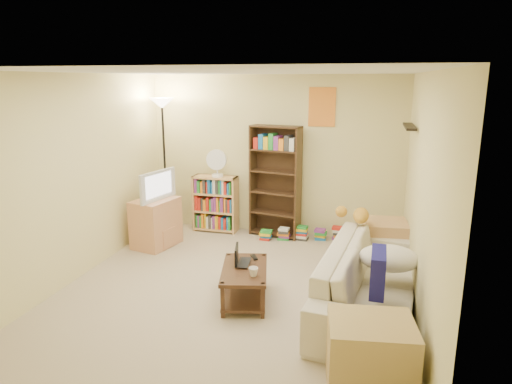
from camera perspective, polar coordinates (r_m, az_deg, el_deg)
room at (r=5.01m, az=-2.96°, el=4.71°), size 4.50×4.54×2.52m
sofa at (r=5.11m, az=14.14°, el=-10.53°), size 2.56×1.47×0.69m
navy_pillow at (r=4.52m, az=14.98°, el=-9.62°), size 0.14×0.45×0.41m
cream_blanket at (r=5.06m, az=16.30°, el=-7.94°), size 0.63×0.45×0.27m
tabby_cat at (r=5.84m, az=12.57°, el=-2.79°), size 0.54×0.24×0.19m
coffee_table at (r=5.18m, az=-1.44°, el=-10.94°), size 0.67×0.97×0.39m
laptop at (r=5.21m, az=-1.02°, el=-8.89°), size 0.36×0.28×0.02m
laptop_screen at (r=5.18m, az=-2.45°, el=-7.80°), size 0.08×0.29×0.20m
mug at (r=4.90m, az=-0.33°, el=-9.95°), size 0.12×0.12×0.10m
tv_remote at (r=5.38m, az=-0.23°, el=-8.15°), size 0.12×0.16×0.02m
tv_stand at (r=6.93m, az=-12.40°, el=-3.77°), size 0.61×0.76×0.71m
television at (r=6.78m, az=-12.65°, el=0.85°), size 0.80×0.43×0.43m
tall_bookshelf at (r=7.07m, az=2.41°, el=1.64°), size 0.82×0.40×1.74m
short_bookshelf at (r=7.45m, az=-5.09°, el=-1.46°), size 0.71×0.29×0.91m
desk_fan at (r=7.24m, az=-4.94°, el=3.69°), size 0.32×0.18×0.44m
floor_lamp at (r=7.27m, az=-11.56°, el=8.02°), size 0.36×0.36×2.15m
side_table at (r=6.30m, az=15.79°, el=-6.24°), size 0.59×0.59×0.62m
end_cabinet at (r=3.99m, az=14.08°, el=-19.01°), size 0.75×0.65×0.56m
book_stacks at (r=7.13m, az=5.98°, el=-5.22°), size 1.27×0.43×0.22m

